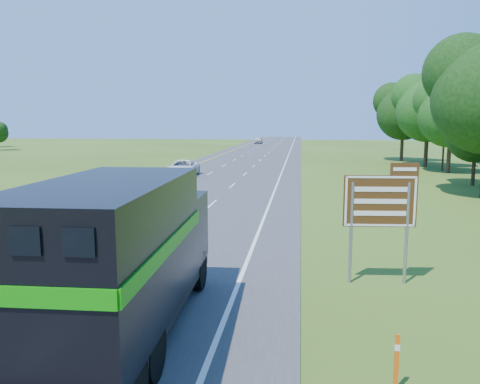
{
  "coord_description": "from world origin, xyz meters",
  "views": [
    {
      "loc": [
        7.42,
        -0.23,
        5.2
      ],
      "look_at": [
        4.38,
        23.3,
        1.69
      ],
      "focal_mm": 35.0,
      "sensor_mm": 36.0,
      "label": 1
    }
  ],
  "objects_px": {
    "white_suv": "(183,168)",
    "exit_sign": "(381,206)",
    "horse_truck": "(120,255)",
    "far_car": "(258,140)"
  },
  "relations": [
    {
      "from": "exit_sign",
      "to": "horse_truck",
      "type": "bearing_deg",
      "value": -148.22
    },
    {
      "from": "far_car",
      "to": "exit_sign",
      "type": "bearing_deg",
      "value": -82.83
    },
    {
      "from": "horse_truck",
      "to": "exit_sign",
      "type": "distance_m",
      "value": 8.43
    },
    {
      "from": "white_suv",
      "to": "far_car",
      "type": "distance_m",
      "value": 74.23
    },
    {
      "from": "far_car",
      "to": "exit_sign",
      "type": "xyz_separation_m",
      "value": [
        13.3,
        -103.79,
        1.68
      ]
    },
    {
      "from": "horse_truck",
      "to": "white_suv",
      "type": "relative_size",
      "value": 1.59
    },
    {
      "from": "horse_truck",
      "to": "far_car",
      "type": "relative_size",
      "value": 1.79
    },
    {
      "from": "white_suv",
      "to": "far_car",
      "type": "bearing_deg",
      "value": 86.76
    },
    {
      "from": "white_suv",
      "to": "exit_sign",
      "type": "relative_size",
      "value": 1.43
    },
    {
      "from": "horse_truck",
      "to": "white_suv",
      "type": "distance_m",
      "value": 35.36
    }
  ]
}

